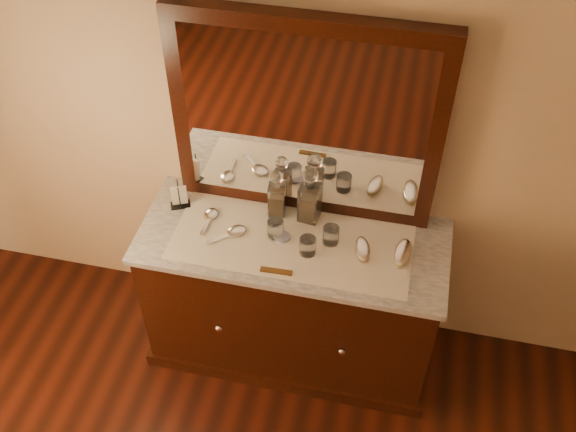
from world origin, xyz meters
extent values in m
plane|color=tan|center=(0.00, 2.25, 1.40)|extent=(4.50, 4.50, 0.00)
cube|color=black|center=(0.00, 1.96, 0.41)|extent=(1.40, 0.55, 0.82)
cube|color=black|center=(0.00, 1.96, 0.04)|extent=(1.46, 0.59, 0.08)
sphere|color=silver|center=(-0.30, 1.67, 0.45)|extent=(0.04, 0.04, 0.04)
sphere|color=silver|center=(0.30, 1.67, 0.45)|extent=(0.04, 0.04, 0.04)
cube|color=white|center=(0.00, 1.96, 0.83)|extent=(1.44, 0.59, 0.03)
cube|color=black|center=(0.00, 2.20, 1.35)|extent=(1.20, 0.08, 1.00)
cube|color=white|center=(0.00, 2.17, 1.35)|extent=(1.06, 0.01, 0.86)
cube|color=white|center=(0.00, 1.94, 0.85)|extent=(1.10, 0.45, 0.00)
cylinder|color=white|center=(-0.05, 1.95, 0.86)|extent=(0.09, 0.09, 0.01)
cube|color=brown|center=(-0.03, 1.75, 0.86)|extent=(0.14, 0.03, 0.01)
cube|color=black|center=(-0.58, 2.06, 0.85)|extent=(0.11, 0.09, 0.01)
cylinder|color=black|center=(-0.57, 2.03, 0.92)|extent=(0.01, 0.01, 0.14)
cylinder|color=black|center=(-0.59, 2.08, 0.92)|extent=(0.01, 0.01, 0.14)
cube|color=white|center=(-0.58, 2.06, 0.92)|extent=(0.08, 0.06, 0.11)
cube|color=brown|center=(-0.11, 2.11, 0.91)|extent=(0.07, 0.07, 0.12)
cube|color=white|center=(-0.11, 2.11, 0.94)|extent=(0.09, 0.09, 0.17)
cylinder|color=white|center=(-0.11, 2.11, 1.03)|extent=(0.04, 0.04, 0.03)
sphere|color=white|center=(-0.11, 2.11, 1.08)|extent=(0.07, 0.07, 0.06)
cube|color=brown|center=(0.05, 2.11, 0.92)|extent=(0.08, 0.08, 0.14)
cube|color=white|center=(0.05, 2.11, 0.95)|extent=(0.10, 0.10, 0.20)
cylinder|color=white|center=(0.05, 2.11, 1.07)|extent=(0.04, 0.04, 0.03)
sphere|color=white|center=(0.05, 2.11, 1.12)|extent=(0.08, 0.08, 0.08)
ellipsoid|color=#97875C|center=(0.32, 1.94, 0.87)|extent=(0.10, 0.16, 0.02)
ellipsoid|color=silver|center=(0.32, 1.94, 0.88)|extent=(0.10, 0.16, 0.02)
ellipsoid|color=#97875C|center=(0.50, 1.95, 0.87)|extent=(0.09, 0.17, 0.03)
ellipsoid|color=silver|center=(0.50, 1.95, 0.89)|extent=(0.09, 0.17, 0.03)
ellipsoid|color=silver|center=(-0.41, 2.02, 0.86)|extent=(0.07, 0.09, 0.02)
cube|color=silver|center=(-0.41, 1.94, 0.86)|extent=(0.02, 0.12, 0.01)
ellipsoid|color=silver|center=(-0.26, 1.94, 0.86)|extent=(0.13, 0.12, 0.02)
cube|color=silver|center=(-0.33, 1.88, 0.86)|extent=(0.11, 0.10, 0.01)
cylinder|color=white|center=(0.17, 1.98, 0.90)|extent=(0.08, 0.08, 0.09)
cylinder|color=white|center=(0.08, 1.89, 0.90)|extent=(0.08, 0.08, 0.09)
cylinder|color=white|center=(-0.08, 1.96, 0.90)|extent=(0.08, 0.08, 0.09)
camera|label=1|loc=(0.44, -0.09, 3.08)|focal=41.28mm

